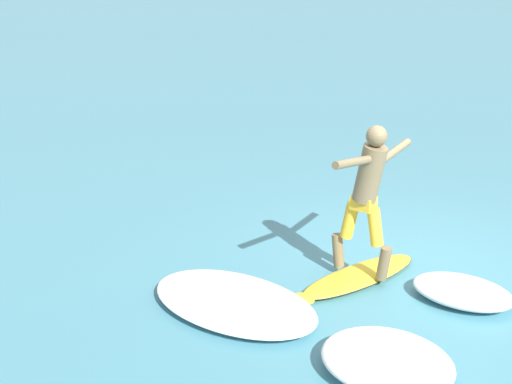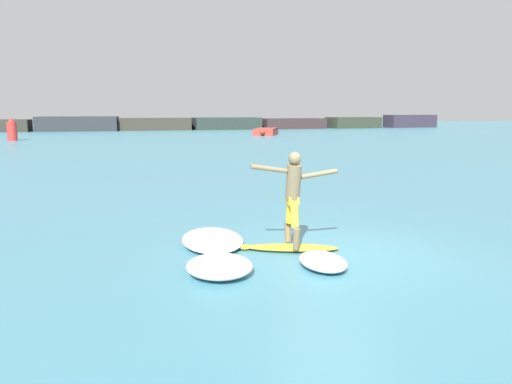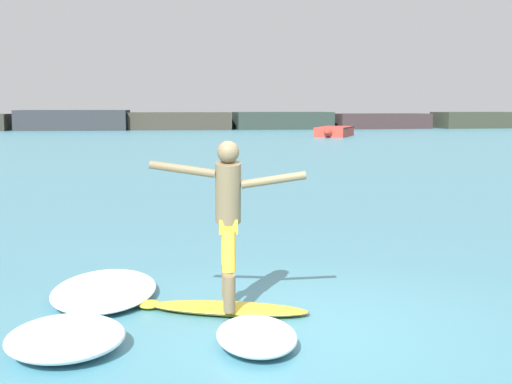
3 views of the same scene
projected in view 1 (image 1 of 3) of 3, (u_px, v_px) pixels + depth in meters
ground_plane at (418, 268)px, 8.84m from camera, size 200.00×200.00×0.00m
surfboard at (357, 277)px, 8.53m from camera, size 1.98×1.10×0.23m
surfer at (368, 188)px, 8.14m from camera, size 1.69×0.80×1.83m
wave_foam_at_tail at (463, 291)px, 8.02m from camera, size 0.79×1.15×0.23m
wave_foam_at_nose at (234, 302)px, 7.85m from camera, size 1.41×2.16×0.18m
wave_foam_beside at (387, 361)px, 6.69m from camera, size 1.19×1.36×0.27m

